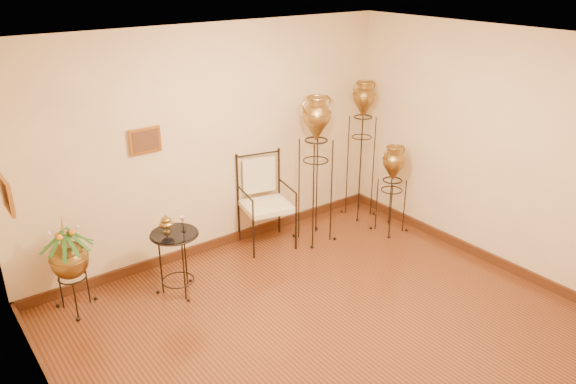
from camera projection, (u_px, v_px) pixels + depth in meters
ground at (347, 344)px, 5.43m from camera, size 5.00×5.00×0.00m
room_shell at (354, 177)px, 4.77m from camera, size 5.02×5.02×2.81m
amphora_tall at (361, 148)px, 7.82m from camera, size 0.41×0.41×1.96m
amphora_mid at (316, 169)px, 7.11m from camera, size 0.52×0.52×1.94m
amphora_short at (392, 189)px, 7.47m from camera, size 0.47×0.47×1.23m
planter_urn at (69, 257)px, 5.74m from camera, size 0.63×0.63×1.13m
armchair at (267, 203)px, 7.10m from camera, size 0.78×0.74×1.18m
side_table at (176, 262)px, 6.14m from camera, size 0.63×0.63×0.93m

